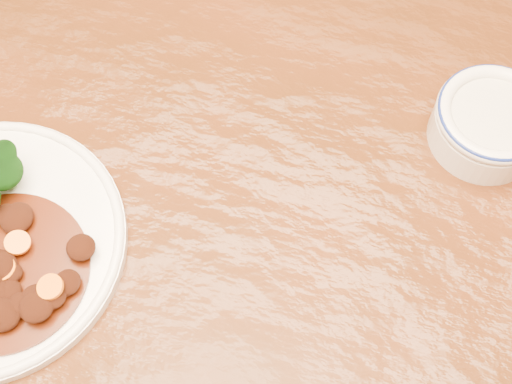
# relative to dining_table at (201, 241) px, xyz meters

# --- Properties ---
(ground) EXTENTS (4.00, 4.00, 0.00)m
(ground) POSITION_rel_dining_table_xyz_m (-0.00, 0.00, -0.67)
(ground) COLOR #421E10
(ground) RESTS_ON ground
(dining_table) EXTENTS (1.55, 0.98, 0.75)m
(dining_table) POSITION_rel_dining_table_xyz_m (0.00, 0.00, 0.00)
(dining_table) COLOR #53240E
(dining_table) RESTS_ON ground
(mince_stew) EXTENTS (0.17, 0.17, 0.03)m
(mince_stew) POSITION_rel_dining_table_xyz_m (-0.15, -0.12, 0.10)
(mince_stew) COLOR #491907
(mince_stew) RESTS_ON dinner_plate
(dip_bowl) EXTENTS (0.12, 0.12, 0.05)m
(dip_bowl) POSITION_rel_dining_table_xyz_m (0.28, 0.16, 0.11)
(dip_bowl) COLOR silver
(dip_bowl) RESTS_ON dining_table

